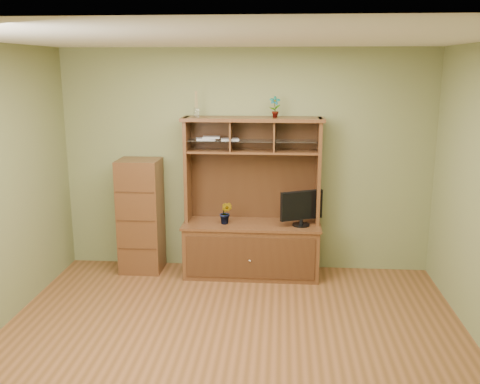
# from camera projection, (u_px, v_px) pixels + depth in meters

# --- Properties ---
(room) EXTENTS (4.54, 4.04, 2.74)m
(room) POSITION_uv_depth(u_px,v_px,m) (230.00, 201.00, 4.59)
(room) COLOR brown
(room) RESTS_ON ground
(media_hutch) EXTENTS (1.66, 0.61, 1.90)m
(media_hutch) POSITION_uv_depth(u_px,v_px,m) (252.00, 233.00, 6.45)
(media_hutch) COLOR #442413
(media_hutch) RESTS_ON room
(monitor) EXTENTS (0.50, 0.26, 0.42)m
(monitor) POSITION_uv_depth(u_px,v_px,m) (302.00, 208.00, 6.24)
(monitor) COLOR black
(monitor) RESTS_ON media_hutch
(orchid_plant) EXTENTS (0.18, 0.16, 0.27)m
(orchid_plant) POSITION_uv_depth(u_px,v_px,m) (226.00, 213.00, 6.33)
(orchid_plant) COLOR #26581E
(orchid_plant) RESTS_ON media_hutch
(top_plant) EXTENTS (0.13, 0.10, 0.25)m
(top_plant) POSITION_uv_depth(u_px,v_px,m) (275.00, 107.00, 6.16)
(top_plant) COLOR #286423
(top_plant) RESTS_ON media_hutch
(reed_diffuser) EXTENTS (0.06, 0.06, 0.30)m
(reed_diffuser) POSITION_uv_depth(u_px,v_px,m) (196.00, 107.00, 6.23)
(reed_diffuser) COLOR silver
(reed_diffuser) RESTS_ON media_hutch
(magazines) EXTENTS (0.53, 0.20, 0.04)m
(magazines) POSITION_uv_depth(u_px,v_px,m) (215.00, 138.00, 6.29)
(magazines) COLOR silver
(magazines) RESTS_ON media_hutch
(side_cabinet) EXTENTS (0.50, 0.45, 1.39)m
(side_cabinet) POSITION_uv_depth(u_px,v_px,m) (141.00, 216.00, 6.54)
(side_cabinet) COLOR #442413
(side_cabinet) RESTS_ON room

